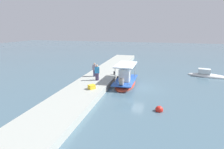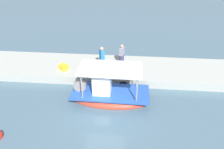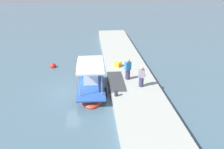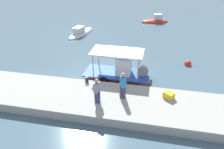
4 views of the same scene
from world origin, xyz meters
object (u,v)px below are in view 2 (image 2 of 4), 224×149
object	(u,v)px
main_fishing_boat	(109,94)
fisherman_by_crate	(122,55)
fisherman_near_bollard	(102,59)
mooring_bollard	(139,76)
cargo_crate	(64,67)

from	to	relation	value
main_fishing_boat	fisherman_by_crate	xyz separation A→B (m)	(-0.62, -3.78, 0.88)
fisherman_near_bollard	mooring_bollard	xyz separation A→B (m)	(-2.73, 1.26, -0.58)
fisherman_by_crate	cargo_crate	size ratio (longest dim) A/B	2.67
main_fishing_boat	mooring_bollard	bearing A→B (deg)	-138.37
cargo_crate	mooring_bollard	bearing A→B (deg)	171.75
fisherman_by_crate	cargo_crate	bearing A→B (deg)	16.50
fisherman_near_bollard	cargo_crate	bearing A→B (deg)	9.11
cargo_crate	main_fishing_boat	bearing A→B (deg)	145.21
fisherman_by_crate	cargo_crate	xyz separation A→B (m)	(4.25, 1.26, -0.53)
fisherman_near_bollard	fisherman_by_crate	size ratio (longest dim) A/B	1.07
fisherman_near_bollard	main_fishing_boat	bearing A→B (deg)	105.05
main_fishing_boat	fisherman_by_crate	bearing A→B (deg)	-99.25
mooring_bollard	main_fishing_boat	bearing A→B (deg)	41.63
cargo_crate	fisherman_by_crate	bearing A→B (deg)	-163.50
main_fishing_boat	cargo_crate	xyz separation A→B (m)	(3.63, -2.52, 0.35)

